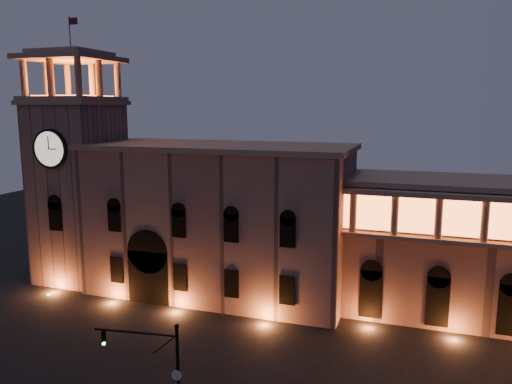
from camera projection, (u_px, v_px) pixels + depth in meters
government_building at (218, 220)px, 58.18m from camera, size 30.80×12.80×17.60m
clock_tower at (79, 182)px, 62.48m from camera, size 9.80×9.80×32.40m
traffic_light at (163, 379)px, 32.41m from camera, size 5.95×1.23×8.22m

